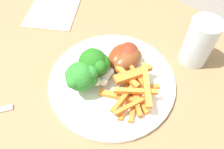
# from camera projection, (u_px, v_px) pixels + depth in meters

# --- Properties ---
(dining_table) EXTENTS (0.96, 0.84, 0.72)m
(dining_table) POSITION_uv_depth(u_px,v_px,m) (85.00, 106.00, 0.60)
(dining_table) COLOR #8E6B47
(dining_table) RESTS_ON ground_plane
(dinner_plate) EXTENTS (0.29, 0.29, 0.01)m
(dinner_plate) POSITION_uv_depth(u_px,v_px,m) (112.00, 81.00, 0.50)
(dinner_plate) COLOR white
(dinner_plate) RESTS_ON dining_table
(broccoli_floret_front) EXTENTS (0.07, 0.07, 0.08)m
(broccoli_floret_front) POSITION_uv_depth(u_px,v_px,m) (81.00, 76.00, 0.44)
(broccoli_floret_front) COLOR #83BB5F
(broccoli_floret_front) RESTS_ON dinner_plate
(broccoli_floret_middle) EXTENTS (0.07, 0.07, 0.08)m
(broccoli_floret_middle) POSITION_uv_depth(u_px,v_px,m) (93.00, 63.00, 0.46)
(broccoli_floret_middle) COLOR #90A45D
(broccoli_floret_middle) RESTS_ON dinner_plate
(broccoli_floret_back) EXTENTS (0.05, 0.04, 0.07)m
(broccoli_floret_back) POSITION_uv_depth(u_px,v_px,m) (99.00, 64.00, 0.47)
(broccoli_floret_back) COLOR #81BC4D
(broccoli_floret_back) RESTS_ON dinner_plate
(carrot_fries_pile) EXTENTS (0.12, 0.14, 0.04)m
(carrot_fries_pile) POSITION_uv_depth(u_px,v_px,m) (133.00, 90.00, 0.46)
(carrot_fries_pile) COLOR orange
(carrot_fries_pile) RESTS_ON dinner_plate
(chicken_drumstick_near) EXTENTS (0.07, 0.13, 0.04)m
(chicken_drumstick_near) POSITION_uv_depth(u_px,v_px,m) (120.00, 58.00, 0.51)
(chicken_drumstick_near) COLOR #5F1D0C
(chicken_drumstick_near) RESTS_ON dinner_plate
(chicken_drumstick_far) EXTENTS (0.06, 0.14, 0.05)m
(chicken_drumstick_far) POSITION_uv_depth(u_px,v_px,m) (126.00, 62.00, 0.50)
(chicken_drumstick_far) COLOR #532311
(chicken_drumstick_far) RESTS_ON dinner_plate
(chicken_drumstick_extra) EXTENTS (0.08, 0.12, 0.05)m
(chicken_drumstick_extra) POSITION_uv_depth(u_px,v_px,m) (127.00, 57.00, 0.51)
(chicken_drumstick_extra) COLOR #571B10
(chicken_drumstick_extra) RESTS_ON dinner_plate
(water_glass) EXTENTS (0.07, 0.07, 0.12)m
(water_glass) POSITION_uv_depth(u_px,v_px,m) (199.00, 42.00, 0.50)
(water_glass) COLOR silver
(water_glass) RESTS_ON dining_table
(napkin) EXTENTS (0.21, 0.22, 0.00)m
(napkin) POSITION_uv_depth(u_px,v_px,m) (54.00, 10.00, 0.66)
(napkin) COLOR beige
(napkin) RESTS_ON dining_table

